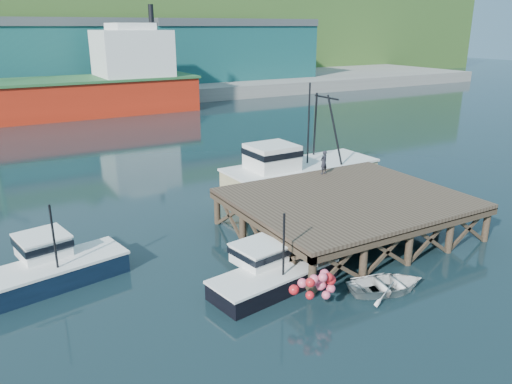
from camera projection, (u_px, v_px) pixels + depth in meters
ground at (261, 252)px, 25.49m from camera, size 300.00×300.00×0.00m
wharf at (349, 200)px, 27.30m from camera, size 12.00×10.00×2.62m
far_quay at (49, 89)px, 82.86m from camera, size 160.00×40.00×2.00m
warehouse_mid at (49, 57)px, 77.00m from camera, size 28.00×16.00×9.00m
warehouse_right at (224, 52)px, 91.10m from camera, size 30.00×16.00×9.00m
cargo_ship at (0, 93)px, 60.02m from camera, size 55.50×10.00×13.75m
hillside at (21, 26)px, 104.42m from camera, size 220.00×50.00×22.00m
boat_navy at (51, 265)px, 22.37m from camera, size 6.63×4.06×3.95m
boat_black at (270, 272)px, 22.04m from camera, size 6.24×5.19×3.69m
trawler at (298, 169)px, 34.63m from camera, size 11.24×4.37×7.43m
dinghy at (387, 284)px, 21.62m from camera, size 3.95×3.25×0.71m
dockworker at (324, 162)px, 31.26m from camera, size 0.62×0.47×1.51m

